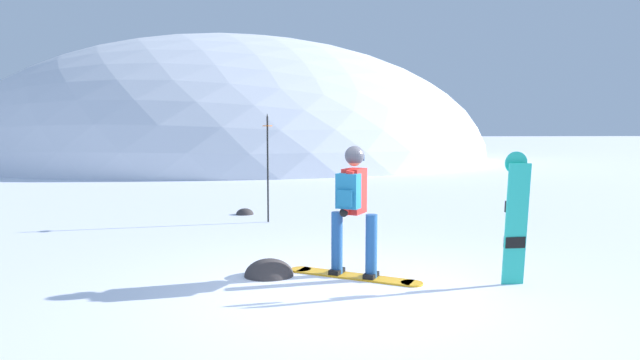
{
  "coord_description": "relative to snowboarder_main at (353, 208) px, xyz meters",
  "views": [
    {
      "loc": [
        -1.09,
        -6.13,
        1.92
      ],
      "look_at": [
        0.06,
        3.68,
        1.0
      ],
      "focal_mm": 30.33,
      "sensor_mm": 36.0,
      "label": 1
    }
  ],
  "objects": [
    {
      "name": "piste_marker_near",
      "position": [
        -1.0,
        4.41,
        0.36
      ],
      "size": [
        0.2,
        0.2,
        2.26
      ],
      "color": "black",
      "rests_on": "ground"
    },
    {
      "name": "ridge_peak_main",
      "position": [
        -2.77,
        28.16,
        -0.92
      ],
      "size": [
        31.74,
        28.57,
        15.17
      ],
      "color": "silver",
      "rests_on": "ground"
    },
    {
      "name": "rock_mid",
      "position": [
        -1.08,
        0.22,
        -0.92
      ],
      "size": [
        0.65,
        0.55,
        0.46
      ],
      "color": "#383333",
      "rests_on": "ground"
    },
    {
      "name": "rock_small",
      "position": [
        -1.51,
        5.49,
        -0.92
      ],
      "size": [
        0.4,
        0.34,
        0.28
      ],
      "color": "#383333",
      "rests_on": "ground"
    },
    {
      "name": "ground_plane",
      "position": [
        -0.14,
        -0.65,
        -0.92
      ],
      "size": [
        300.0,
        300.0,
        0.0
      ],
      "primitive_type": "plane",
      "color": "white"
    },
    {
      "name": "spare_snowboard",
      "position": [
        1.93,
        -0.56,
        -0.08
      ],
      "size": [
        0.28,
        0.15,
        1.66
      ],
      "color": "#23B7A3",
      "rests_on": "ground"
    },
    {
      "name": "snowboarder_main",
      "position": [
        0.0,
        0.0,
        0.0
      ],
      "size": [
        1.6,
        1.11,
        1.71
      ],
      "color": "orange",
      "rests_on": "ground"
    }
  ]
}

